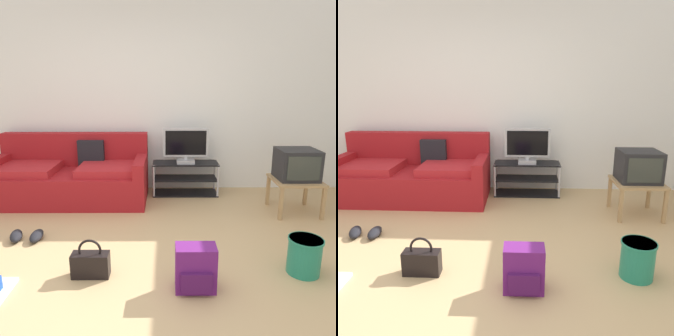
% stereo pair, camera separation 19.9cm
% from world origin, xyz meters
% --- Properties ---
extents(ground_plane, '(9.00, 9.80, 0.02)m').
position_xyz_m(ground_plane, '(0.00, 0.00, -0.01)').
color(ground_plane, tan).
extents(wall_back, '(9.00, 0.10, 2.70)m').
position_xyz_m(wall_back, '(0.00, 2.45, 1.35)').
color(wall_back, white).
rests_on(wall_back, ground_plane).
extents(couch, '(2.05, 0.94, 0.87)m').
position_xyz_m(couch, '(-0.92, 1.92, 0.32)').
color(couch, maroon).
rests_on(couch, ground_plane).
extents(tv_stand, '(0.92, 0.36, 0.46)m').
position_xyz_m(tv_stand, '(0.65, 2.12, 0.23)').
color(tv_stand, black).
rests_on(tv_stand, ground_plane).
extents(flat_tv, '(0.62, 0.22, 0.49)m').
position_xyz_m(flat_tv, '(0.65, 2.10, 0.70)').
color(flat_tv, '#B2B2B7').
rests_on(flat_tv, tv_stand).
extents(side_table, '(0.55, 0.55, 0.42)m').
position_xyz_m(side_table, '(1.95, 1.42, 0.36)').
color(side_table, tan).
rests_on(side_table, ground_plane).
extents(crt_tv, '(0.46, 0.43, 0.36)m').
position_xyz_m(crt_tv, '(1.95, 1.43, 0.61)').
color(crt_tv, '#232326').
rests_on(crt_tv, side_table).
extents(backpack, '(0.31, 0.25, 0.36)m').
position_xyz_m(backpack, '(0.60, -0.16, 0.18)').
color(backpack, '#661E70').
rests_on(backpack, ground_plane).
extents(handbag, '(0.31, 0.13, 0.33)m').
position_xyz_m(handbag, '(-0.25, 0.03, 0.11)').
color(handbag, black).
rests_on(handbag, ground_plane).
extents(cleaning_bucket, '(0.28, 0.28, 0.31)m').
position_xyz_m(cleaning_bucket, '(1.53, 0.07, 0.17)').
color(cleaning_bucket, '#238466').
rests_on(cleaning_bucket, ground_plane).
extents(sneakers_pair, '(0.37, 0.29, 0.09)m').
position_xyz_m(sneakers_pair, '(-1.05, 0.68, 0.04)').
color(sneakers_pair, black).
rests_on(sneakers_pair, ground_plane).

